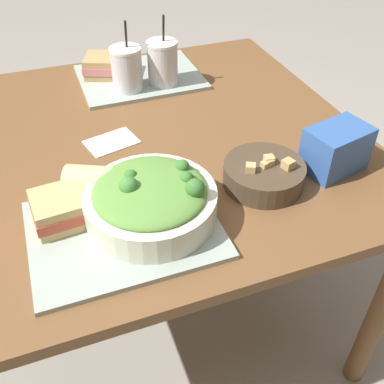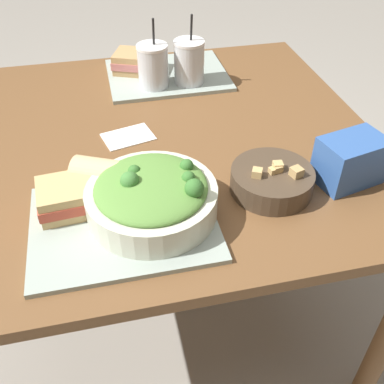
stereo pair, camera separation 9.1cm
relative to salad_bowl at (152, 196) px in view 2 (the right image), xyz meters
name	(u,v)px [view 2 (the right image)]	position (x,y,z in m)	size (l,w,h in m)	color
ground_plane	(165,301)	(0.05, 0.31, -0.79)	(12.00, 12.00, 0.00)	gray
dining_table	(157,163)	(0.05, 0.31, -0.15)	(1.18, 1.09, 0.73)	brown
tray_near	(124,223)	(-0.07, -0.01, -0.05)	(0.39, 0.31, 0.01)	#99A89E
tray_far	(168,75)	(0.15, 0.66, -0.05)	(0.39, 0.31, 0.01)	#99A89E
salad_bowl	(152,196)	(0.00, 0.00, 0.00)	(0.28, 0.28, 0.11)	beige
soup_bowl	(272,180)	(0.28, 0.03, -0.03)	(0.19, 0.19, 0.08)	#473828
sandwich_near	(71,197)	(-0.17, 0.05, -0.01)	(0.15, 0.12, 0.06)	tan
baguette_near	(108,177)	(-0.08, 0.09, -0.01)	(0.17, 0.14, 0.08)	#DBBC84
sandwich_far	(135,62)	(0.05, 0.70, -0.01)	(0.17, 0.15, 0.06)	tan
drink_cup_dark	(153,67)	(0.09, 0.58, 0.02)	(0.10, 0.10, 0.21)	silver
drink_cup_red	(189,63)	(0.21, 0.58, 0.02)	(0.10, 0.10, 0.21)	silver
chip_bag	(350,161)	(0.47, 0.03, 0.00)	(0.17, 0.13, 0.11)	#335BA3
napkin_folded	(128,137)	(-0.02, 0.32, -0.06)	(0.15, 0.12, 0.00)	white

